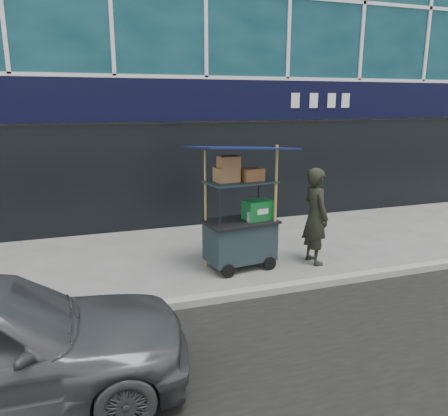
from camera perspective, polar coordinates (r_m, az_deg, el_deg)
name	(u,v)px	position (r m, az deg, el deg)	size (l,w,h in m)	color
ground	(277,287)	(7.13, 6.92, -10.18)	(80.00, 80.00, 0.00)	slate
curb	(283,288)	(6.94, 7.65, -10.35)	(80.00, 0.18, 0.12)	#989890
vendor_cart	(241,225)	(7.63, 2.26, -2.23)	(1.78, 1.36, 2.22)	black
vendor_man	(315,216)	(8.00, 11.85, -1.04)	(0.64, 0.42, 1.75)	black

